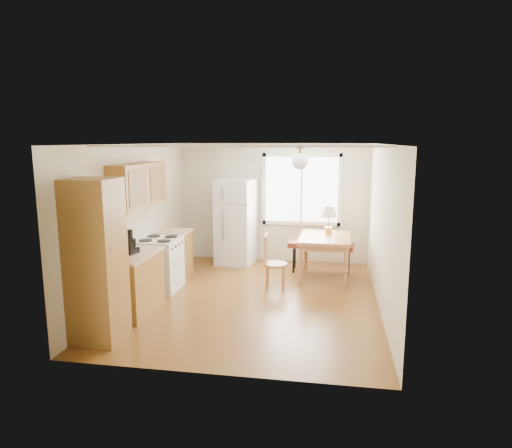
% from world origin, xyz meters
% --- Properties ---
extents(room_shell, '(4.60, 5.60, 2.62)m').
position_xyz_m(room_shell, '(0.00, 0.00, 1.25)').
color(room_shell, '#542F11').
rests_on(room_shell, ground).
extents(kitchen_run, '(0.65, 3.40, 2.20)m').
position_xyz_m(kitchen_run, '(-1.72, -0.63, 0.84)').
color(kitchen_run, brown).
rests_on(kitchen_run, ground).
extents(window_unit, '(1.64, 0.05, 1.51)m').
position_xyz_m(window_unit, '(0.60, 2.47, 1.55)').
color(window_unit, white).
rests_on(window_unit, room_shell).
extents(pendant_light, '(0.26, 0.26, 0.40)m').
position_xyz_m(pendant_light, '(0.70, 0.40, 2.24)').
color(pendant_light, '#302215').
rests_on(pendant_light, room_shell).
extents(refrigerator, '(0.82, 0.82, 1.77)m').
position_xyz_m(refrigerator, '(-0.73, 2.12, 0.89)').
color(refrigerator, white).
rests_on(refrigerator, ground).
extents(bench, '(1.31, 0.64, 0.58)m').
position_xyz_m(bench, '(1.05, 1.78, 0.52)').
color(bench, maroon).
rests_on(bench, ground).
extents(dining_table, '(0.98, 1.28, 0.79)m').
position_xyz_m(dining_table, '(1.13, 1.43, 0.68)').
color(dining_table, '#A2673E').
rests_on(dining_table, ground).
extents(chair, '(0.42, 0.41, 0.94)m').
position_xyz_m(chair, '(0.20, 0.62, 0.54)').
color(chair, '#A2673E').
rests_on(chair, ground).
extents(table_lamp, '(0.31, 0.31, 0.53)m').
position_xyz_m(table_lamp, '(1.18, 1.71, 1.17)').
color(table_lamp, gold).
rests_on(table_lamp, dining_table).
extents(coffee_maker, '(0.24, 0.29, 0.39)m').
position_xyz_m(coffee_maker, '(-1.72, -0.86, 1.04)').
color(coffee_maker, black).
rests_on(coffee_maker, kitchen_run).
extents(kettle, '(0.14, 0.14, 0.26)m').
position_xyz_m(kettle, '(-1.76, -0.78, 1.01)').
color(kettle, red).
rests_on(kettle, kitchen_run).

